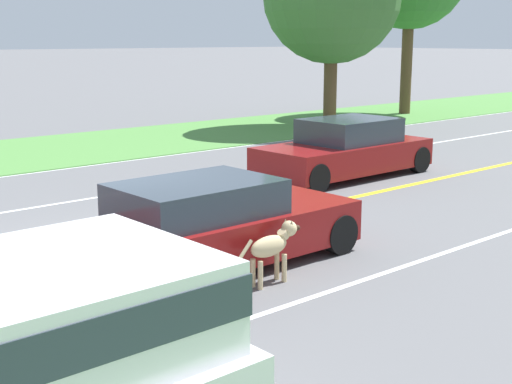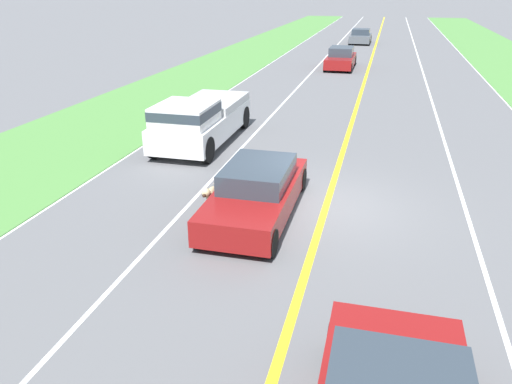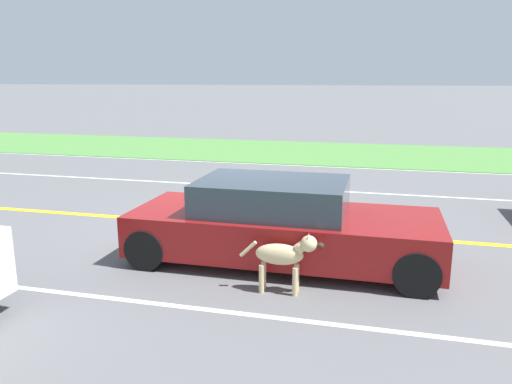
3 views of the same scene
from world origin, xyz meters
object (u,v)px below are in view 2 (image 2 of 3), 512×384
at_px(car_trailing_near, 341,59).
at_px(car_trailing_mid, 361,37).
at_px(ego_car, 257,192).
at_px(pickup_truck, 200,119).
at_px(dog, 210,195).

xyz_separation_m(car_trailing_near, car_trailing_mid, (-0.36, -15.63, -0.02)).
bearing_deg(car_trailing_near, ego_car, 90.57).
height_order(ego_car, pickup_truck, pickup_truck).
xyz_separation_m(dog, car_trailing_mid, (-1.25, -39.87, 0.09)).
relative_size(dog, pickup_truck, 0.20).
distance_m(dog, car_trailing_mid, 39.88).
xyz_separation_m(ego_car, dog, (1.12, 0.29, -0.08)).
height_order(ego_car, car_trailing_mid, car_trailing_mid).
relative_size(pickup_truck, car_trailing_mid, 1.31).
height_order(pickup_truck, car_trailing_near, pickup_truck).
distance_m(ego_car, car_trailing_near, 23.94).
relative_size(ego_car, pickup_truck, 0.83).
bearing_deg(car_trailing_mid, pickup_truck, 84.09).
bearing_deg(dog, car_trailing_mid, -93.73).
height_order(dog, car_trailing_mid, car_trailing_mid).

